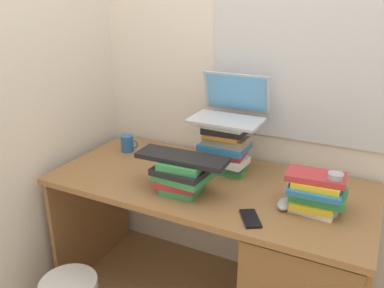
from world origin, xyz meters
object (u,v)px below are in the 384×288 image
Objects in this scene: desk at (282,263)px; book_stack_keyboard_riser at (182,175)px; mug at (128,144)px; cell_phone at (250,218)px; book_stack_tall at (225,146)px; computer_mouse at (284,204)px; keyboard at (182,158)px; laptop at (230,109)px; book_stack_side at (316,192)px; water_bottle at (333,194)px.

book_stack_keyboard_riser reaches higher than desk.
cell_phone is at bearing -23.90° from mug.
book_stack_tall reaches higher than computer_mouse.
computer_mouse is 0.95× the size of mug.
mug is (-0.60, 0.00, -0.09)m from book_stack_tall.
cell_phone is (0.37, -0.10, -0.16)m from keyboard.
keyboard is 0.41m from cell_phone.
book_stack_keyboard_riser reaches higher than computer_mouse.
keyboard is (-0.09, -0.34, -0.15)m from laptop.
desk is at bearing 11.95° from keyboard.
mug is at bearing 170.53° from book_stack_side.
book_stack_keyboard_riser is 2.27× the size of mug.
computer_mouse is 0.76× the size of cell_phone.
laptop is at bearing 89.99° from cell_phone.
desk is 6.06× the size of book_stack_side.
mug is at bearing 124.30° from cell_phone.
cell_phone is (0.27, -0.44, -0.32)m from laptop.
book_stack_side is (0.11, -0.01, 0.41)m from desk.
laptop reaches higher than book_stack_keyboard_riser.
keyboard is 3.09× the size of cell_phone.
mug is at bearing 170.13° from water_bottle.
computer_mouse is (0.46, 0.06, -0.15)m from keyboard.
desk is at bearing 14.48° from book_stack_keyboard_riser.
cell_phone is at bearing -136.27° from book_stack_side.
keyboard is (-0.47, -0.12, 0.49)m from desk.
desk is 6.23× the size of book_stack_keyboard_riser.
desk is 0.41m from cell_phone.
computer_mouse is 0.20m from water_bottle.
laptop reaches higher than keyboard.
water_bottle reaches higher than cell_phone.
book_stack_tall reaches higher than keyboard.
book_stack_side is at bearing 23.45° from computer_mouse.
keyboard reaches higher than computer_mouse.
book_stack_side is (0.58, 0.11, -0.00)m from book_stack_keyboard_riser.
mug is at bearing 148.38° from keyboard.
book_stack_keyboard_riser is at bearing -172.34° from computer_mouse.
desk is at bearing 171.49° from water_bottle.
cell_phone is at bearing -16.96° from keyboard.
mug reaches higher than desk.
book_stack_keyboard_riser is at bearing -104.70° from laptop.
laptop is at bearing 72.76° from keyboard.
book_stack_keyboard_riser is at bearing -165.52° from desk.
laptop is 0.61m from cell_phone.
book_stack_side is (0.49, -0.18, -0.06)m from book_stack_tall.
mug is 1.18m from water_bottle.
laptop reaches higher than book_stack_side.
book_stack_tall is at bearing 72.82° from book_stack_keyboard_riser.
book_stack_tall is at bearing 70.15° from keyboard.
keyboard reaches higher than cell_phone.
laptop is at bearing 89.68° from book_stack_tall.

